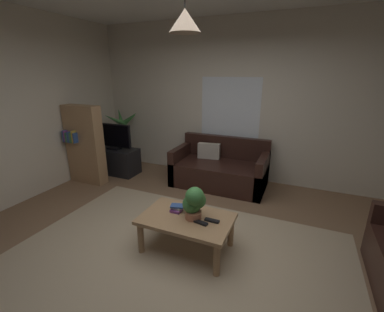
# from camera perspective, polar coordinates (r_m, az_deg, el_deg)

# --- Properties ---
(floor) EXTENTS (5.61, 4.85, 0.02)m
(floor) POSITION_cam_1_polar(r_m,az_deg,el_deg) (3.13, -2.34, -20.43)
(floor) COLOR brown
(floor) RESTS_ON ground
(rug) EXTENTS (3.65, 2.67, 0.01)m
(rug) POSITION_cam_1_polar(r_m,az_deg,el_deg) (2.98, -4.14, -22.38)
(rug) COLOR tan
(rug) RESTS_ON ground
(wall_back) EXTENTS (5.73, 0.06, 2.84)m
(wall_back) POSITION_cam_1_polar(r_m,az_deg,el_deg) (4.81, 10.52, 11.56)
(wall_back) COLOR beige
(wall_back) RESTS_ON ground
(window_pane) EXTENTS (1.09, 0.01, 1.07)m
(window_pane) POSITION_cam_1_polar(r_m,az_deg,el_deg) (4.83, 8.37, 10.48)
(window_pane) COLOR white
(couch_under_window) EXTENTS (1.61, 0.84, 0.82)m
(couch_under_window) POSITION_cam_1_polar(r_m,az_deg,el_deg) (4.64, 6.06, -3.10)
(couch_under_window) COLOR black
(couch_under_window) RESTS_ON ground
(coffee_table) EXTENTS (1.01, 0.63, 0.41)m
(coffee_table) POSITION_cam_1_polar(r_m,az_deg,el_deg) (2.98, -1.21, -14.36)
(coffee_table) COLOR #A87F56
(coffee_table) RESTS_ON ground
(book_on_table_0) EXTENTS (0.12, 0.12, 0.03)m
(book_on_table_0) POSITION_cam_1_polar(r_m,az_deg,el_deg) (3.05, -3.47, -11.79)
(book_on_table_0) COLOR #72387F
(book_on_table_0) RESTS_ON coffee_table
(book_on_table_1) EXTENTS (0.13, 0.10, 0.03)m
(book_on_table_1) POSITION_cam_1_polar(r_m,az_deg,el_deg) (3.04, -3.44, -11.25)
(book_on_table_1) COLOR beige
(book_on_table_1) RESTS_ON coffee_table
(book_on_table_2) EXTENTS (0.17, 0.13, 0.02)m
(book_on_table_2) POSITION_cam_1_polar(r_m,az_deg,el_deg) (3.03, -3.24, -10.90)
(book_on_table_2) COLOR #2D4C8C
(book_on_table_2) RESTS_ON coffee_table
(remote_on_table_0) EXTENTS (0.17, 0.08, 0.02)m
(remote_on_table_0) POSITION_cam_1_polar(r_m,az_deg,el_deg) (2.83, 1.89, -14.40)
(remote_on_table_0) COLOR black
(remote_on_table_0) RESTS_ON coffee_table
(remote_on_table_1) EXTENTS (0.16, 0.05, 0.02)m
(remote_on_table_1) POSITION_cam_1_polar(r_m,az_deg,el_deg) (2.87, 4.41, -13.97)
(remote_on_table_1) COLOR black
(remote_on_table_1) RESTS_ON coffee_table
(potted_plant_on_table) EXTENTS (0.26, 0.25, 0.37)m
(potted_plant_on_table) POSITION_cam_1_polar(r_m,az_deg,el_deg) (2.84, 0.50, -10.00)
(potted_plant_on_table) COLOR #B77051
(potted_plant_on_table) RESTS_ON coffee_table
(tv_stand) EXTENTS (0.90, 0.44, 0.50)m
(tv_stand) POSITION_cam_1_polar(r_m,az_deg,el_deg) (5.39, -16.37, -1.00)
(tv_stand) COLOR black
(tv_stand) RESTS_ON ground
(tv) EXTENTS (0.80, 0.16, 0.50)m
(tv) POSITION_cam_1_polar(r_m,az_deg,el_deg) (5.24, -17.00, 4.17)
(tv) COLOR black
(tv) RESTS_ON tv_stand
(potted_palm_corner) EXTENTS (0.71, 0.85, 1.23)m
(potted_palm_corner) POSITION_cam_1_polar(r_m,az_deg,el_deg) (5.70, -14.50, 2.92)
(potted_palm_corner) COLOR beige
(potted_palm_corner) RESTS_ON ground
(bookshelf_corner) EXTENTS (0.70, 0.31, 1.40)m
(bookshelf_corner) POSITION_cam_1_polar(r_m,az_deg,el_deg) (4.99, -22.54, 2.32)
(bookshelf_corner) COLOR #A87F56
(bookshelf_corner) RESTS_ON ground
(pendant_lamp) EXTENTS (0.29, 0.29, 0.58)m
(pendant_lamp) POSITION_cam_1_polar(r_m,az_deg,el_deg) (2.55, -1.55, 27.64)
(pendant_lamp) COLOR black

